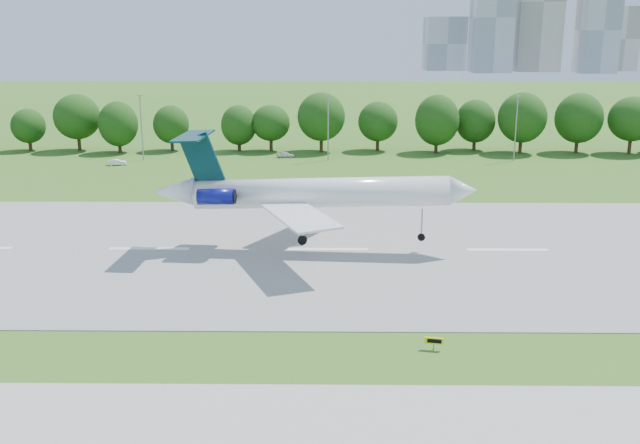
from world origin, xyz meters
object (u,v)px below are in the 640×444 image
Objects in this scene: service_vehicle_a at (117,162)px; service_vehicle_b at (286,155)px; taxi_sign_left at (434,341)px; airliner at (305,192)px.

service_vehicle_b is (30.30, 8.42, 0.00)m from service_vehicle_a.
taxi_sign_left is at bearing -170.83° from service_vehicle_b.
taxi_sign_left is at bearing -161.58° from service_vehicle_a.
service_vehicle_a and service_vehicle_b have the same top height.
service_vehicle_b is at bearing 98.61° from airliner.
airliner reaches higher than taxi_sign_left.
airliner is 28.54m from taxi_sign_left.
airliner is at bearing 123.27° from taxi_sign_left.
service_vehicle_a is at bearing 131.86° from taxi_sign_left.
airliner is at bearing -157.77° from service_vehicle_a.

